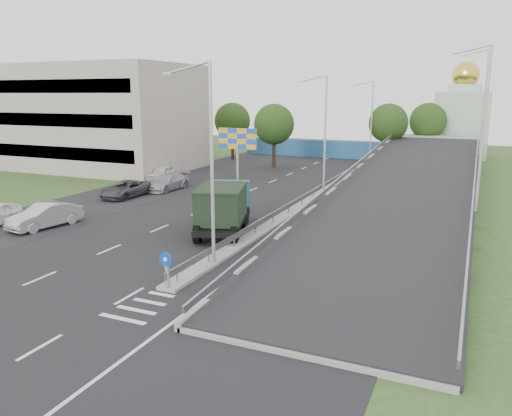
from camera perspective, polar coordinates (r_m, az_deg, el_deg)
The scene contains 23 objects.
ground at distance 21.59m, azimuth -13.33°, elevation -11.27°, with size 160.00×160.00×0.00m, color #2D4C1E.
road_surface at distance 39.62m, azimuth 0.66°, elevation 0.20°, with size 26.00×90.00×0.04m, color black.
parking_strip at distance 46.19m, azimuth -14.34°, elevation 1.63°, with size 8.00×90.00×0.05m, color black.
median at distance 42.26m, azimuth 6.55°, elevation 1.07°, with size 1.00×44.00×0.20m, color gray.
overpass_ramp at distance 40.42m, azimuth 16.81°, elevation 2.44°, with size 10.00×50.00×3.50m.
median_guardrail at distance 42.13m, azimuth 6.57°, elevation 1.93°, with size 0.09×44.00×0.71m.
sign_bollard at distance 22.83m, azimuth -10.17°, elevation -6.96°, with size 0.64×0.23×1.67m.
lamp_post_near at distance 24.87m, azimuth -5.47°, elevation 6.14°, with size 2.74×0.18×10.08m.
lamp_post_mid at distance 43.35m, azimuth 7.68°, elevation 8.96°, with size 2.74×0.18×10.08m.
lamp_post_far at distance 62.78m, azimuth 12.90°, elevation 9.94°, with size 2.74×0.18×10.08m.
beige_building at distance 63.62m, azimuth -18.02°, elevation 9.85°, with size 24.00×14.00×12.00m, color #A7938C.
blue_wall at distance 69.85m, azimuth 10.35°, elevation 6.53°, with size 30.00×0.50×2.40m, color #235A81.
church at distance 75.64m, azimuth 22.46°, elevation 9.37°, with size 7.00×7.00×13.80m.
billboard at distance 48.63m, azimuth -2.14°, elevation 7.56°, with size 4.00×0.24×5.50m.
tree_left_mid at distance 59.91m, azimuth 2.07°, elevation 9.52°, with size 4.80×4.80×7.60m.
tree_median_far at distance 64.44m, azimuth 14.89°, elevation 9.34°, with size 4.80×4.80×7.60m.
tree_left_far at distance 67.74m, azimuth -2.72°, elevation 9.91°, with size 4.80×4.80×7.60m.
tree_ramp_far at distance 70.89m, azimuth 19.05°, elevation 9.36°, with size 4.80×4.80×7.60m.
dump_truck at distance 32.02m, azimuth -3.71°, elevation 0.29°, with size 4.59×7.53×3.13m.
parked_car_b at distance 36.00m, azimuth -22.97°, elevation -0.82°, with size 1.71×4.91×1.62m, color #AFAFB5.
parked_car_c at distance 44.38m, azimuth -14.68°, elevation 2.09°, with size 2.35×5.10×1.42m, color #39393F.
parked_car_d at distance 46.90m, azimuth -10.11°, elevation 2.93°, with size 2.09×5.15×1.50m, color #A1A2AA.
parked_car_e at distance 52.53m, azimuth -10.63°, elevation 3.95°, with size 1.73×4.30×1.47m, color silver.
Camera 1 is at (12.20, -15.53, 8.71)m, focal length 35.00 mm.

